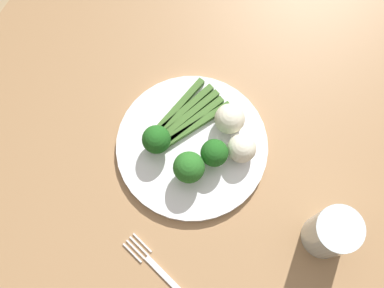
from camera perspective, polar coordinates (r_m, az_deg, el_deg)
ground_plane at (r=1.58m, az=1.66°, el=-7.70°), size 6.00×6.00×0.02m
dining_table at (r=0.96m, az=2.72°, el=-1.07°), size 1.32×1.02×0.72m
plate at (r=0.86m, az=0.00°, el=-0.25°), size 0.28×0.28×0.01m
asparagus_bundle at (r=0.86m, az=-0.61°, el=3.29°), size 0.16×0.11×0.01m
broccoli_outer_edge at (r=0.80m, az=-0.38°, el=-2.87°), size 0.05×0.05×0.07m
broccoli_near_center at (r=0.82m, az=-4.34°, el=0.53°), size 0.05×0.05×0.06m
broccoli_front_left at (r=0.81m, az=2.73°, el=-1.11°), size 0.05×0.05×0.06m
cauliflower_edge at (r=0.84m, az=4.59°, el=3.06°), size 0.05×0.05×0.05m
cauliflower_front at (r=0.83m, az=6.03°, el=-0.54°), size 0.05×0.05×0.05m
fork at (r=0.83m, az=-3.80°, el=-15.17°), size 0.06×0.16×0.00m
water_glass at (r=0.81m, az=16.52°, el=-10.29°), size 0.08×0.08×0.11m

